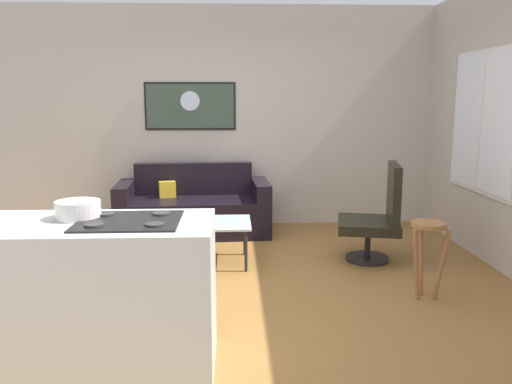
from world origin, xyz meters
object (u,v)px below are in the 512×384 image
object	(u,v)px
mixing_bowl	(78,210)
wall_painting	(190,106)
bar_stool	(428,242)
couch	(194,210)
coffee_table	(197,225)
armchair	(378,216)

from	to	relation	value
mixing_bowl	wall_painting	distance (m)	3.67
bar_stool	mixing_bowl	size ratio (longest dim) A/B	2.40
couch	mixing_bowl	xyz separation A→B (m)	(-0.46, -3.14, 0.69)
coffee_table	bar_stool	world-z (taller)	bar_stool
coffee_table	armchair	world-z (taller)	armchair
couch	mixing_bowl	world-z (taller)	mixing_bowl
coffee_table	wall_painting	world-z (taller)	wall_painting
wall_painting	armchair	bearing A→B (deg)	-39.32
couch	armchair	world-z (taller)	armchair
coffee_table	armchair	xyz separation A→B (m)	(1.84, 0.01, 0.07)
armchair	mixing_bowl	size ratio (longest dim) A/B	3.71
couch	wall_painting	world-z (taller)	wall_painting
couch	bar_stool	xyz separation A→B (m)	(2.09, -2.19, 0.19)
coffee_table	armchair	bearing A→B (deg)	0.28
armchair	coffee_table	bearing A→B (deg)	-179.72
wall_painting	mixing_bowl	bearing A→B (deg)	-96.42
couch	coffee_table	bearing A→B (deg)	-84.29
coffee_table	mixing_bowl	size ratio (longest dim) A/B	3.98
couch	mixing_bowl	bearing A→B (deg)	-98.30
couch	coffee_table	xyz separation A→B (m)	(0.12, -1.19, 0.10)
couch	coffee_table	world-z (taller)	couch
armchair	mixing_bowl	bearing A→B (deg)	-140.90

